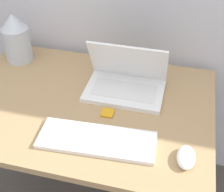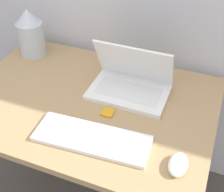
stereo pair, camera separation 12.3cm
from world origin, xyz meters
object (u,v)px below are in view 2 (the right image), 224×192
at_px(laptop, 131,82).
at_px(mouse, 178,164).
at_px(keyboard, 92,138).
at_px(vase, 30,33).
at_px(mp3_player, 108,113).

relative_size(laptop, mouse, 3.15).
bearing_deg(mouse, keyboard, 178.30).
relative_size(keyboard, vase, 1.79).
xyz_separation_m(mouse, vase, (-0.88, 0.47, 0.10)).
height_order(keyboard, vase, vase).
distance_m(laptop, mouse, 0.46).
bearing_deg(vase, mp3_player, -28.58).
bearing_deg(keyboard, mp3_player, 90.50).
xyz_separation_m(laptop, vase, (-0.58, 0.12, 0.07)).
bearing_deg(mp3_player, vase, 151.42).
bearing_deg(mouse, laptop, 129.88).
height_order(keyboard, mouse, mouse).
distance_m(laptop, keyboard, 0.35).
height_order(mouse, vase, vase).
bearing_deg(keyboard, mouse, -1.70).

